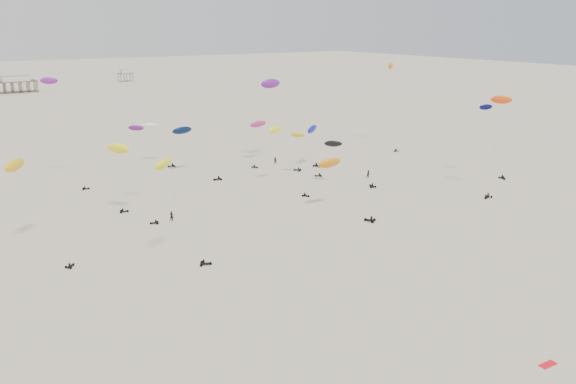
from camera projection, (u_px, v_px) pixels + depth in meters
ground_plane at (114, 133)px, 194.80m from camera, size 900.00×900.00×0.00m
pavilion_main at (16, 85)px, 309.26m from camera, size 21.00×13.00×9.80m
pavilion_small at (125, 76)px, 369.89m from camera, size 9.00×7.00×8.00m
rig_0 at (282, 145)px, 127.99m from camera, size 4.08×14.51×17.00m
rig_1 at (345, 156)px, 130.00m from camera, size 9.58×10.03×12.56m
rig_2 at (304, 147)px, 138.37m from camera, size 6.67×6.28×11.33m
rig_3 at (493, 136)px, 136.04m from camera, size 5.64×7.32×18.13m
rig_4 at (258, 129)px, 152.13m from camera, size 8.40×8.90×12.52m
rig_5 at (392, 81)px, 169.53m from camera, size 7.93×12.84×25.88m
rig_6 at (313, 136)px, 147.20m from camera, size 5.75×4.95×11.41m
rig_7 at (56, 103)px, 129.11m from camera, size 6.18×13.46×25.73m
rig_8 at (274, 93)px, 149.04m from camera, size 5.85×15.41×23.95m
rig_9 at (497, 128)px, 121.62m from camera, size 8.31×6.09×21.85m
rig_11 at (131, 160)px, 112.45m from camera, size 7.20×4.08×17.34m
rig_12 at (155, 135)px, 150.10m from camera, size 6.17×9.45×12.02m
rig_13 at (123, 157)px, 107.49m from camera, size 6.47×11.50×15.61m
rig_14 at (173, 186)px, 85.15m from camera, size 7.90×6.68×17.41m
rig_15 at (336, 173)px, 111.48m from camera, size 6.23×13.03×13.34m
rig_16 at (20, 175)px, 92.02m from camera, size 7.56×17.33×19.34m
rig_17 at (188, 138)px, 139.15m from camera, size 8.08×12.89×14.78m
spectator_0 at (172, 221)px, 108.29m from camera, size 1.02×0.96×2.31m
spectator_1 at (368, 178)px, 138.65m from camera, size 1.18×0.77×2.28m
spectator_3 at (275, 164)px, 152.61m from camera, size 0.99×0.84×2.30m
grounded_kite_a at (548, 365)px, 62.58m from camera, size 2.24×1.01×0.08m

